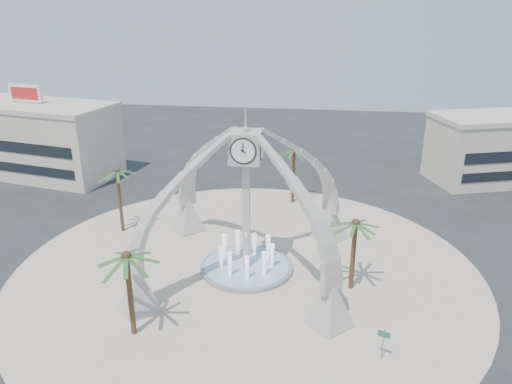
# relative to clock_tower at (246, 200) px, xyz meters

# --- Properties ---
(ground) EXTENTS (140.00, 140.00, 0.00)m
(ground) POSITION_rel_clock_tower_xyz_m (0.00, 0.00, -6.49)
(ground) COLOR #282828
(ground) RESTS_ON ground
(plaza) EXTENTS (40.00, 40.00, 0.06)m
(plaza) POSITION_rel_clock_tower_xyz_m (0.00, 0.00, -6.46)
(plaza) COLOR beige
(plaza) RESTS_ON ground
(clock_tower) EXTENTS (17.94, 17.94, 16.30)m
(clock_tower) POSITION_rel_clock_tower_xyz_m (0.00, 0.00, 0.00)
(clock_tower) COLOR #B9B1A5
(clock_tower) RESTS_ON ground
(fountain) EXTENTS (8.00, 8.00, 3.62)m
(fountain) POSITION_rel_clock_tower_xyz_m (0.00, 0.00, -6.20)
(fountain) COLOR gray
(fountain) RESTS_ON ground
(building_nw) EXTENTS (23.75, 13.73, 11.90)m
(building_nw) POSITION_rel_clock_tower_xyz_m (-32.00, 22.00, -1.66)
(building_nw) COLOR beige
(building_nw) RESTS_ON ground
(building_ne) EXTENTS (21.87, 14.17, 8.60)m
(building_ne) POSITION_rel_clock_tower_xyz_m (30.00, 28.00, -2.18)
(building_ne) COLOR beige
(building_ne) RESTS_ON ground
(palm_east) EXTENTS (5.15, 5.15, 6.59)m
(palm_east) POSITION_rel_clock_tower_xyz_m (8.81, -1.81, -0.75)
(palm_east) COLOR brown
(palm_east) RESTS_ON ground
(palm_west) EXTENTS (4.63, 4.63, 7.14)m
(palm_west) POSITION_rel_clock_tower_xyz_m (-13.61, 6.01, -0.16)
(palm_west) COLOR brown
(palm_west) RESTS_ON ground
(palm_north) EXTENTS (4.93, 4.93, 7.10)m
(palm_north) POSITION_rel_clock_tower_xyz_m (2.89, 16.09, -0.25)
(palm_north) COLOR brown
(palm_north) RESTS_ON ground
(palm_south) EXTENTS (4.74, 4.74, 6.93)m
(palm_south) POSITION_rel_clock_tower_xyz_m (-6.45, -9.88, -0.43)
(palm_south) COLOR brown
(palm_south) RESTS_ON ground
(street_sign) EXTENTS (0.80, 0.35, 2.33)m
(street_sign) POSITION_rel_clock_tower_xyz_m (10.44, -10.26, -4.82)
(street_sign) COLOR slate
(street_sign) RESTS_ON ground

